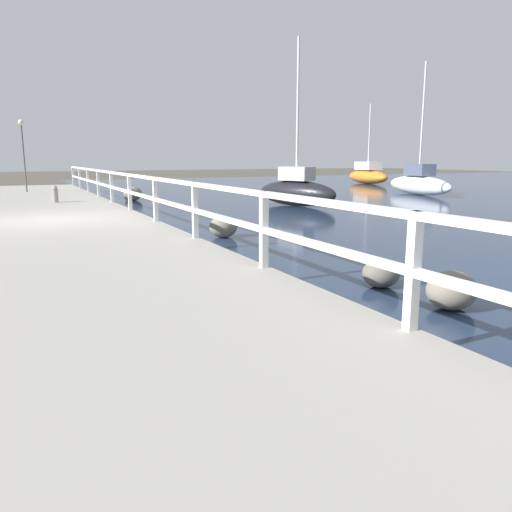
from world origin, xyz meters
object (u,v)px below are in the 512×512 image
Objects in this scene: dock_lamp at (22,140)px; sailboat_orange at (368,175)px; sailboat_white at (419,183)px; sailboat_black at (296,190)px; mooring_bollard at (55,194)px.

sailboat_orange reaches higher than dock_lamp.
dock_lamp is at bearing 172.03° from sailboat_white.
sailboat_orange is at bearing 7.35° from dock_lamp.
sailboat_white is 1.15× the size of sailboat_orange.
dock_lamp is 0.52× the size of sailboat_white.
sailboat_white reaches higher than dock_lamp.
sailboat_orange is 17.65m from sailboat_black.
sailboat_black is (-8.44, -2.48, 0.02)m from sailboat_white.
mooring_bollard is 0.18× the size of dock_lamp.
sailboat_white reaches higher than sailboat_black.
sailboat_black is at bearing -18.18° from mooring_bollard.
dock_lamp reaches higher than mooring_bollard.
sailboat_white is (16.70, -0.24, 0.04)m from mooring_bollard.
mooring_bollard is 23.13m from sailboat_orange.
sailboat_white is at bearing -21.17° from dock_lamp.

